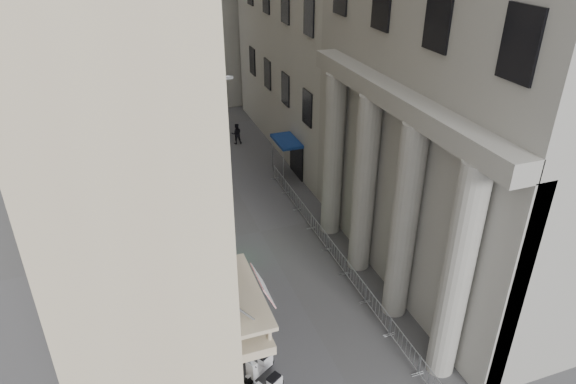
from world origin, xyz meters
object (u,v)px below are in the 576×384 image
object	(u,v)px
security_tent	(190,160)
info_kiosk	(229,250)
pedestrian_b	(237,134)
pedestrian_a	(207,147)
street_lamp	(196,137)

from	to	relation	value
security_tent	info_kiosk	bearing A→B (deg)	-85.99
security_tent	pedestrian_b	size ratio (longest dim) A/B	2.44
security_tent	info_kiosk	xyz separation A→B (m)	(0.58, -8.24, -2.09)
pedestrian_a	pedestrian_b	distance (m)	3.51
pedestrian_a	security_tent	bearing A→B (deg)	69.59
security_tent	pedestrian_b	world-z (taller)	security_tent
street_lamp	info_kiosk	size ratio (longest dim) A/B	5.08
pedestrian_a	info_kiosk	bearing A→B (deg)	82.27
info_kiosk	pedestrian_a	xyz separation A→B (m)	(1.82, 14.97, -0.05)
security_tent	pedestrian_a	bearing A→B (deg)	70.39
security_tent	pedestrian_b	distance (m)	10.35
pedestrian_b	info_kiosk	bearing A→B (deg)	80.47
security_tent	street_lamp	distance (m)	3.48
pedestrian_b	street_lamp	bearing A→B (deg)	71.04
security_tent	pedestrian_a	size ratio (longest dim) A/B	2.57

